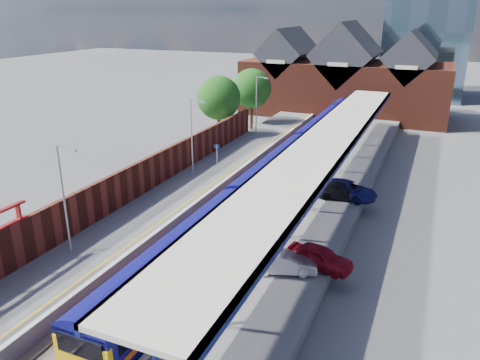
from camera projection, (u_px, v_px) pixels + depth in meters
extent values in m
plane|color=#5B5B5E|center=(286.00, 168.00, 48.06)|extent=(240.00, 240.00, 0.00)
cube|color=#473D33|center=(250.00, 202.00, 39.42)|extent=(6.00, 76.00, 0.06)
cube|color=slate|center=(226.00, 198.00, 40.21)|extent=(0.07, 76.00, 0.14)
cube|color=slate|center=(242.00, 200.00, 39.68)|extent=(0.07, 76.00, 0.14)
cube|color=slate|center=(259.00, 203.00, 39.10)|extent=(0.07, 76.00, 0.14)
cube|color=slate|center=(275.00, 206.00, 38.57)|extent=(0.07, 76.00, 0.14)
cube|color=#565659|center=(193.00, 188.00, 41.29)|extent=(5.00, 76.00, 1.00)
cube|color=#565659|center=(320.00, 209.00, 37.05)|extent=(6.00, 76.00, 1.00)
cube|color=silver|center=(216.00, 186.00, 40.24)|extent=(0.30, 76.00, 0.05)
cube|color=silver|center=(286.00, 197.00, 37.92)|extent=(0.30, 76.00, 0.05)
cube|color=yellow|center=(210.00, 185.00, 40.47)|extent=(0.14, 76.00, 0.01)
cube|color=#0F0E62|center=(181.00, 266.00, 26.02)|extent=(2.86, 16.01, 2.50)
cube|color=#0F0E62|center=(180.00, 246.00, 25.59)|extent=(2.86, 16.01, 0.60)
cube|color=#0F0E62|center=(277.00, 175.00, 40.35)|extent=(2.86, 16.01, 2.50)
cube|color=#0F0E62|center=(277.00, 161.00, 39.92)|extent=(2.86, 16.01, 0.60)
cube|color=#0F0E62|center=(323.00, 131.00, 54.68)|extent=(2.86, 16.01, 2.50)
cube|color=#0F0E62|center=(324.00, 121.00, 54.25)|extent=(2.86, 16.01, 0.60)
cube|color=#0F0E62|center=(350.00, 106.00, 69.02)|extent=(2.86, 16.01, 2.50)
cube|color=#0F0E62|center=(351.00, 98.00, 68.59)|extent=(2.86, 16.01, 0.60)
cube|color=black|center=(290.00, 144.00, 47.89)|extent=(0.04, 60.54, 0.70)
cube|color=#E8530F|center=(290.00, 152.00, 48.17)|extent=(0.03, 55.27, 0.30)
cube|color=#B4120C|center=(290.00, 154.00, 48.25)|extent=(0.03, 55.27, 0.30)
cube|color=black|center=(80.00, 347.00, 18.87)|extent=(2.30, 0.17, 0.90)
cube|color=black|center=(122.00, 354.00, 21.73)|extent=(2.00, 2.40, 0.60)
cube|color=black|center=(356.00, 110.00, 74.40)|extent=(2.00, 2.40, 0.60)
cylinder|color=navy|center=(155.00, 357.00, 17.52)|extent=(0.24, 0.24, 4.20)
cylinder|color=navy|center=(214.00, 288.00, 21.84)|extent=(0.24, 0.24, 4.20)
cylinder|color=navy|center=(253.00, 242.00, 26.16)|extent=(0.24, 0.24, 4.20)
cylinder|color=navy|center=(281.00, 209.00, 30.48)|extent=(0.24, 0.24, 4.20)
cylinder|color=navy|center=(303.00, 184.00, 34.79)|extent=(0.24, 0.24, 4.20)
cylinder|color=navy|center=(319.00, 165.00, 39.11)|extent=(0.24, 0.24, 4.20)
cylinder|color=navy|center=(332.00, 149.00, 43.43)|extent=(0.24, 0.24, 4.20)
cylinder|color=navy|center=(343.00, 137.00, 47.74)|extent=(0.24, 0.24, 4.20)
cylinder|color=navy|center=(352.00, 126.00, 52.06)|extent=(0.24, 0.24, 4.20)
cylinder|color=navy|center=(360.00, 117.00, 56.38)|extent=(0.24, 0.24, 4.20)
cube|color=beige|center=(324.00, 143.00, 37.29)|extent=(4.50, 52.00, 0.25)
cube|color=navy|center=(298.00, 142.00, 38.13)|extent=(0.20, 52.00, 0.55)
cube|color=navy|center=(351.00, 147.00, 36.55)|extent=(0.20, 52.00, 0.55)
cylinder|color=#A5A8AA|center=(64.00, 201.00, 28.19)|extent=(0.12, 0.12, 7.00)
cube|color=#A5A8AA|center=(65.00, 148.00, 26.80)|extent=(1.20, 0.08, 0.08)
cube|color=#A5A8AA|center=(73.00, 150.00, 26.61)|extent=(0.45, 0.18, 0.12)
cylinder|color=#A5A8AA|center=(192.00, 138.00, 42.01)|extent=(0.12, 0.12, 7.00)
cube|color=#A5A8AA|center=(197.00, 100.00, 40.61)|extent=(1.20, 0.08, 0.08)
cube|color=#A5A8AA|center=(203.00, 102.00, 40.43)|extent=(0.45, 0.18, 0.12)
cylinder|color=#A5A8AA|center=(256.00, 106.00, 55.82)|extent=(0.12, 0.12, 7.00)
cube|color=#A5A8AA|center=(261.00, 77.00, 54.43)|extent=(1.20, 0.08, 0.08)
cube|color=#A5A8AA|center=(266.00, 78.00, 54.24)|extent=(0.45, 0.18, 0.12)
cylinder|color=#A5A8AA|center=(217.00, 157.00, 43.95)|extent=(0.08, 0.08, 2.50)
cube|color=#0C194C|center=(217.00, 147.00, 43.59)|extent=(0.55, 0.06, 0.35)
cube|color=#5E2518|center=(125.00, 186.00, 36.41)|extent=(0.35, 50.00, 2.80)
cube|color=maroon|center=(18.00, 212.00, 27.12)|extent=(0.30, 0.12, 1.00)
cube|color=#5E2518|center=(344.00, 89.00, 70.86)|extent=(30.00, 12.00, 8.00)
cube|color=#232328|center=(288.00, 51.00, 72.39)|extent=(7.13, 12.00, 7.13)
cube|color=#232328|center=(347.00, 53.00, 69.07)|extent=(9.16, 12.00, 9.16)
cube|color=#232328|center=(411.00, 56.00, 65.75)|extent=(7.13, 12.00, 7.13)
cube|color=beige|center=(275.00, 62.00, 67.51)|extent=(2.80, 0.15, 0.50)
cube|color=beige|center=(337.00, 64.00, 64.19)|extent=(2.80, 0.15, 0.50)
cube|color=beige|center=(406.00, 68.00, 60.87)|extent=(2.80, 0.15, 0.50)
cylinder|color=#382314|center=(219.00, 127.00, 56.43)|extent=(0.44, 0.44, 4.00)
sphere|color=#144D14|center=(219.00, 98.00, 55.22)|extent=(5.20, 5.20, 5.20)
sphere|color=#144D14|center=(223.00, 105.00, 54.74)|extent=(3.20, 3.20, 3.20)
cylinder|color=#382314|center=(251.00, 114.00, 62.97)|extent=(0.44, 0.44, 4.00)
sphere|color=#144D14|center=(252.00, 88.00, 61.76)|extent=(5.20, 5.20, 5.20)
sphere|color=#144D14|center=(256.00, 95.00, 61.28)|extent=(3.20, 3.20, 3.20)
imported|color=maroon|center=(320.00, 257.00, 27.45)|extent=(4.22, 2.34, 1.36)
imported|color=silver|center=(284.00, 263.00, 26.97)|extent=(3.97, 2.46, 1.23)
imported|color=black|center=(342.00, 191.00, 37.53)|extent=(4.45, 2.35, 1.23)
imported|color=navy|center=(349.00, 190.00, 37.79)|extent=(5.07, 3.74, 1.28)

